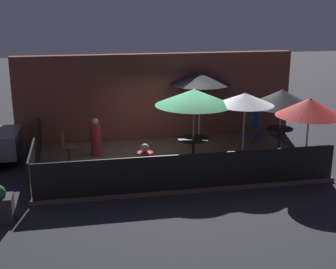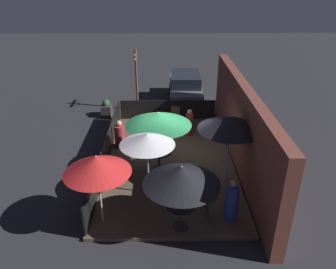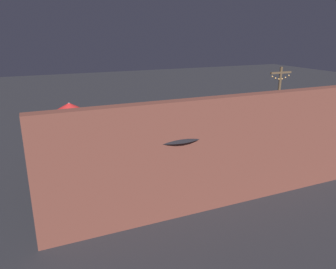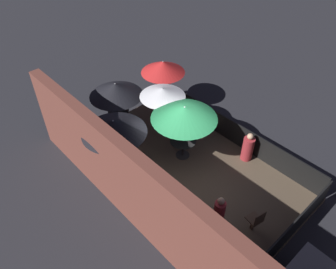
% 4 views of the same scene
% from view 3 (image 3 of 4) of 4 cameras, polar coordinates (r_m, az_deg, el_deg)
% --- Properties ---
extents(ground_plane, '(60.00, 60.00, 0.00)m').
position_cam_3_polar(ground_plane, '(11.69, 2.25, -6.09)').
color(ground_plane, '#26262B').
extents(patio_deck, '(8.17, 4.81, 0.12)m').
position_cam_3_polar(patio_deck, '(11.66, 2.25, -5.82)').
color(patio_deck, brown).
rests_on(patio_deck, ground_plane).
extents(building_wall, '(9.77, 0.36, 3.09)m').
position_cam_3_polar(building_wall, '(8.99, 9.70, -3.13)').
color(building_wall, brown).
rests_on(building_wall, ground_plane).
extents(fence_front, '(7.97, 0.05, 0.95)m').
position_cam_3_polar(fence_front, '(13.50, -2.08, -0.10)').
color(fence_front, black).
rests_on(fence_front, patio_deck).
extents(fence_side_left, '(0.05, 4.61, 0.95)m').
position_cam_3_polar(fence_side_left, '(13.63, 17.77, -0.78)').
color(fence_side_left, black).
rests_on(fence_side_left, patio_deck).
extents(patio_umbrella_0, '(2.08, 2.08, 2.00)m').
position_cam_3_polar(patio_umbrella_0, '(9.83, -16.27, 0.13)').
color(patio_umbrella_0, '#B2B2B7').
rests_on(patio_umbrella_0, patio_deck).
extents(patio_umbrella_1, '(2.29, 2.29, 2.25)m').
position_cam_3_polar(patio_umbrella_1, '(11.12, -1.11, 4.27)').
color(patio_umbrella_1, '#B2B2B7').
rests_on(patio_umbrella_1, patio_deck).
extents(patio_umbrella_2, '(1.71, 1.71, 2.14)m').
position_cam_3_polar(patio_umbrella_2, '(10.98, -8.77, 3.62)').
color(patio_umbrella_2, '#B2B2B7').
rests_on(patio_umbrella_2, patio_deck).
extents(patio_umbrella_3, '(2.07, 2.07, 2.45)m').
position_cam_3_polar(patio_umbrella_3, '(8.72, -0.17, 1.91)').
color(patio_umbrella_3, '#B2B2B7').
rests_on(patio_umbrella_3, patio_deck).
extents(patio_umbrella_4, '(1.83, 1.83, 2.20)m').
position_cam_3_polar(patio_umbrella_4, '(11.95, -16.78, 4.13)').
color(patio_umbrella_4, '#B2B2B7').
rests_on(patio_umbrella_4, patio_deck).
extents(dining_table_0, '(0.85, 0.85, 0.74)m').
position_cam_3_polar(dining_table_0, '(10.22, -15.73, -6.04)').
color(dining_table_0, black).
rests_on(dining_table_0, patio_deck).
extents(dining_table_1, '(0.95, 0.95, 0.76)m').
position_cam_3_polar(dining_table_1, '(11.52, -1.07, -2.54)').
color(dining_table_1, black).
rests_on(dining_table_1, patio_deck).
extents(patio_chair_0, '(0.47, 0.47, 0.96)m').
position_cam_3_polar(patio_chair_0, '(12.83, 15.73, -1.46)').
color(patio_chair_0, '#4C3828').
rests_on(patio_chair_0, patio_deck).
extents(patio_chair_1, '(0.56, 0.56, 0.95)m').
position_cam_3_polar(patio_chair_1, '(9.55, -11.00, -7.81)').
color(patio_chair_1, '#4C3828').
rests_on(patio_chair_1, patio_deck).
extents(patron_0, '(0.52, 0.52, 1.18)m').
position_cam_3_polar(patron_0, '(13.62, 2.92, 0.24)').
color(patron_0, maroon).
rests_on(patron_0, patio_deck).
extents(patron_1, '(0.55, 0.55, 1.34)m').
position_cam_3_polar(patron_1, '(8.94, -12.27, -9.20)').
color(patron_1, navy).
rests_on(patron_1, patio_deck).
extents(patron_2, '(0.47, 0.47, 1.20)m').
position_cam_3_polar(patron_2, '(11.86, 14.17, -2.85)').
color(patron_2, maroon).
rests_on(patron_2, patio_deck).
extents(planter_box, '(0.71, 0.49, 0.89)m').
position_cam_3_polar(planter_box, '(16.39, 12.35, 1.96)').
color(planter_box, '#332D2D').
rests_on(planter_box, ground_plane).
extents(light_post, '(1.10, 0.12, 3.21)m').
position_cam_3_polar(light_post, '(15.49, 18.66, 5.97)').
color(light_post, brown).
rests_on(light_post, ground_plane).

